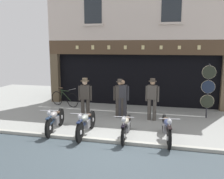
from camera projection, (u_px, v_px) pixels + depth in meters
ground at (100, 158)px, 6.84m from camera, size 21.05×22.00×0.18m
shop_facade at (139, 69)px, 14.18m from camera, size 9.35×4.42×6.39m
motorcycle_left at (55, 119)px, 8.84m from camera, size 0.62×1.97×0.93m
motorcycle_center_left at (86, 123)px, 8.46m from camera, size 0.62×2.06×0.92m
motorcycle_center at (126, 126)px, 8.19m from camera, size 0.62×1.95×0.90m
motorcycle_center_right at (167, 128)px, 7.96m from camera, size 0.62×2.07×0.93m
salesman_left at (85, 96)px, 10.26m from camera, size 0.55×0.36×1.72m
shopkeeper_center at (122, 97)px, 10.46m from camera, size 0.56×0.24×1.62m
salesman_right at (152, 97)px, 10.08m from camera, size 0.56×0.34×1.73m
assistant_far_right at (120, 96)px, 10.49m from camera, size 0.55×0.33×1.65m
tyre_sign_pole at (208, 87)px, 10.35m from camera, size 0.56×0.06×2.29m
advert_board_near at (98, 72)px, 13.11m from camera, size 0.80×0.03×0.97m
advert_board_far at (76, 74)px, 13.42m from camera, size 0.71×0.03×1.01m
leaning_bicycle at (65, 98)px, 12.64m from camera, size 1.69×0.66×0.95m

